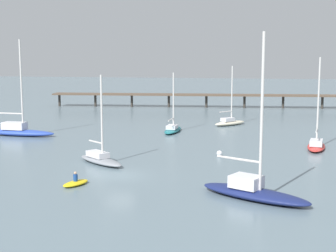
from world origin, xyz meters
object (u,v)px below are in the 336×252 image
sailboat_teal (173,128)px  sailboat_blue (19,130)px  sailboat_cream (230,121)px  sailboat_navy (253,189)px  dinghy_yellow (76,183)px  pier (264,91)px  sailboat_red (316,143)px  mooring_buoy_near (219,153)px  sailboat_gray (100,158)px

sailboat_teal → sailboat_blue: sailboat_blue is taller
sailboat_cream → sailboat_blue: sailboat_blue is taller
sailboat_navy → sailboat_teal: bearing=111.8°
sailboat_navy → sailboat_cream: bearing=97.2°
dinghy_yellow → sailboat_blue: bearing=128.0°
pier → sailboat_teal: 37.24m
sailboat_teal → sailboat_navy: (12.05, -30.08, 0.18)m
pier → sailboat_navy: sailboat_navy is taller
sailboat_teal → sailboat_cream: size_ratio=0.91×
pier → sailboat_blue: sailboat_blue is taller
sailboat_red → dinghy_yellow: 28.98m
sailboat_cream → dinghy_yellow: 38.84m
dinghy_yellow → mooring_buoy_near: (10.24, 14.08, 0.08)m
sailboat_cream → sailboat_red: bearing=-57.0°
pier → sailboat_cream: bearing=-100.0°
sailboat_blue → dinghy_yellow: bearing=-52.0°
pier → sailboat_gray: size_ratio=7.43×
sailboat_red → sailboat_blue: 37.74m
sailboat_blue → sailboat_cream: bearing=30.7°
sailboat_cream → sailboat_blue: bearing=-149.3°
sailboat_red → dinghy_yellow: size_ratio=3.65×
sailboat_blue → sailboat_teal: bearing=20.7°
pier → sailboat_blue: size_ratio=5.11×
sailboat_gray → sailboat_navy: 17.49m
sailboat_gray → mooring_buoy_near: 12.56m
sailboat_cream → sailboat_navy: size_ratio=0.75×
sailboat_gray → dinghy_yellow: size_ratio=3.07×
sailboat_teal → sailboat_cream: (7.19, 8.42, 0.07)m
mooring_buoy_near → pier: bearing=85.6°
pier → sailboat_cream: (-4.72, -26.74, -2.95)m
sailboat_cream → dinghy_yellow: size_ratio=3.19×
dinghy_yellow → mooring_buoy_near: dinghy_yellow is taller
sailboat_teal → pier: bearing=71.3°
pier → sailboat_navy: size_ratio=5.32×
sailboat_red → mooring_buoy_near: 12.12m
mooring_buoy_near → dinghy_yellow: bearing=-126.0°
sailboat_cream → sailboat_teal: bearing=-130.5°
pier → sailboat_cream: 27.31m
sailboat_teal → dinghy_yellow: bearing=-94.3°
pier → sailboat_navy: bearing=-89.9°
sailboat_cream → sailboat_red: 20.59m
sailboat_cream → mooring_buoy_near: (0.87, -23.60, -0.30)m
sailboat_teal → sailboat_gray: size_ratio=0.95×
sailboat_gray → sailboat_red: (21.38, 12.30, 0.05)m
pier → mooring_buoy_near: size_ratio=108.11×
sailboat_teal → sailboat_navy: sailboat_navy is taller
sailboat_navy → dinghy_yellow: size_ratio=4.28×
pier → sailboat_gray: (-14.91, -56.31, -2.97)m
pier → sailboat_red: size_ratio=6.24×
sailboat_teal → dinghy_yellow: sailboat_teal is taller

